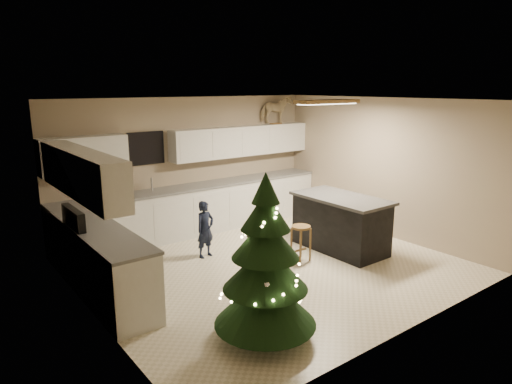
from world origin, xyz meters
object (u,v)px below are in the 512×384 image
(island, at_px, (340,223))
(christmas_tree, at_px, (265,272))
(rocking_horse, at_px, (276,110))
(bar_stool, at_px, (301,235))
(toddler, at_px, (205,229))

(island, xyz_separation_m, christmas_tree, (-2.83, -1.46, 0.31))
(island, xyz_separation_m, rocking_horse, (0.57, 2.47, 1.83))
(island, relative_size, bar_stool, 2.87)
(island, height_order, bar_stool, island)
(bar_stool, distance_m, toddler, 1.59)
(bar_stool, xyz_separation_m, toddler, (-1.14, 1.10, 0.03))
(island, bearing_deg, toddler, 151.33)
(toddler, height_order, rocking_horse, rocking_horse)
(christmas_tree, bearing_deg, rocking_horse, 49.12)
(island, height_order, toddler, toddler)
(island, bearing_deg, christmas_tree, -152.74)
(island, distance_m, christmas_tree, 3.20)
(bar_stool, bearing_deg, rocking_horse, 58.82)
(island, height_order, christmas_tree, christmas_tree)
(island, relative_size, rocking_horse, 2.41)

